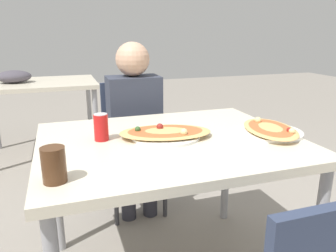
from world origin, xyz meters
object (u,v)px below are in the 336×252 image
(person_seated, at_px, (135,117))
(soda_can, at_px, (101,127))
(pizza_main, at_px, (165,133))
(drink_glass, at_px, (54,165))
(pizza_second, at_px, (270,130))
(dining_table, at_px, (170,153))
(chair_far_seated, at_px, (132,139))

(person_seated, distance_m, soda_can, 0.69)
(pizza_main, relative_size, soda_can, 3.81)
(drink_glass, xyz_separation_m, pizza_second, (1.01, 0.23, -0.04))
(pizza_second, bearing_deg, pizza_main, 167.68)
(person_seated, height_order, soda_can, person_seated)
(dining_table, distance_m, person_seated, 0.69)
(chair_far_seated, height_order, person_seated, person_seated)
(dining_table, bearing_deg, chair_far_seated, 90.88)
(dining_table, xyz_separation_m, drink_glass, (-0.51, -0.31, 0.13))
(dining_table, bearing_deg, pizza_second, -9.07)
(soda_can, bearing_deg, dining_table, -14.90)
(dining_table, relative_size, pizza_main, 2.50)
(chair_far_seated, bearing_deg, dining_table, 90.88)
(dining_table, height_order, chair_far_seated, chair_far_seated)
(soda_can, bearing_deg, pizza_second, -11.32)
(drink_glass, distance_m, pizza_second, 1.03)
(pizza_main, distance_m, drink_glass, 0.61)
(chair_far_seated, distance_m, soda_can, 0.84)
(chair_far_seated, bearing_deg, soda_can, 67.91)
(dining_table, relative_size, pizza_second, 2.75)
(person_seated, xyz_separation_m, pizza_main, (0.00, -0.66, 0.08))
(dining_table, xyz_separation_m, chair_far_seated, (-0.01, 0.80, -0.18))
(dining_table, bearing_deg, person_seated, 91.03)
(chair_far_seated, distance_m, pizza_main, 0.82)
(pizza_main, bearing_deg, pizza_second, -12.32)
(person_seated, relative_size, drink_glass, 9.76)
(pizza_main, bearing_deg, dining_table, -69.86)
(dining_table, xyz_separation_m, soda_can, (-0.31, 0.08, 0.14))
(dining_table, height_order, pizza_main, pizza_main)
(pizza_main, xyz_separation_m, soda_can, (-0.29, 0.05, 0.04))
(dining_table, bearing_deg, soda_can, 165.10)
(chair_far_seated, xyz_separation_m, drink_glass, (-0.50, -1.11, 0.32))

